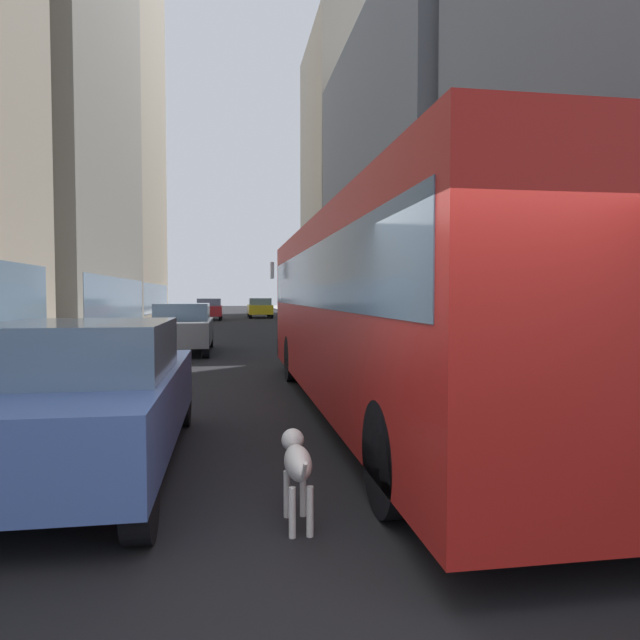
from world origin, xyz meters
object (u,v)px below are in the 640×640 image
object	(u,v)px
transit_bus	(387,302)
car_blue_hatchback	(88,395)
dalmatian_dog	(297,462)
car_black_suv	(326,320)
car_yellow_taxi	(260,308)
car_grey_wagon	(183,328)
car_red_coupe	(209,309)

from	to	relation	value
transit_bus	car_blue_hatchback	size ratio (longest dim) A/B	2.43
dalmatian_dog	car_black_suv	bearing A→B (deg)	79.62
car_black_suv	transit_bus	bearing A→B (deg)	-96.01
car_yellow_taxi	car_black_suv	xyz separation A→B (m)	(1.60, -23.15, -0.00)
car_blue_hatchback	car_grey_wagon	bearing A→B (deg)	90.00
transit_bus	car_yellow_taxi	bearing A→B (deg)	90.00
transit_bus	car_yellow_taxi	xyz separation A→B (m)	(0.00, 38.36, -0.95)
car_red_coupe	dalmatian_dog	xyz separation A→B (m)	(2.05, -39.05, -0.31)
car_blue_hatchback	dalmatian_dog	world-z (taller)	car_blue_hatchback
car_blue_hatchback	car_grey_wagon	distance (m)	12.69
transit_bus	car_red_coupe	xyz separation A→B (m)	(-4.00, 34.87, -0.96)
car_blue_hatchback	car_red_coupe	bearing A→B (deg)	90.00
car_yellow_taxi	transit_bus	bearing A→B (deg)	-90.00
car_blue_hatchback	car_grey_wagon	world-z (taller)	same
car_blue_hatchback	car_black_suv	size ratio (longest dim) A/B	1.06
car_blue_hatchback	car_yellow_taxi	size ratio (longest dim) A/B	1.04
car_red_coupe	car_blue_hatchback	bearing A→B (deg)	-90.00
car_yellow_taxi	car_black_suv	distance (m)	23.21
car_grey_wagon	car_blue_hatchback	bearing A→B (deg)	-90.00
car_blue_hatchback	car_yellow_taxi	bearing A→B (deg)	84.40
car_yellow_taxi	car_black_suv	size ratio (longest dim) A/B	1.02
car_yellow_taxi	dalmatian_dog	distance (m)	42.60
transit_bus	car_red_coupe	world-z (taller)	transit_bus
transit_bus	car_blue_hatchback	world-z (taller)	transit_bus
car_red_coupe	car_black_suv	bearing A→B (deg)	-74.10
car_blue_hatchback	car_black_suv	distance (m)	18.54
car_red_coupe	car_black_suv	xyz separation A→B (m)	(5.60, -19.66, 0.00)
car_blue_hatchback	transit_bus	bearing A→B (deg)	31.67
transit_bus	car_red_coupe	bearing A→B (deg)	96.54
car_red_coupe	car_blue_hatchback	world-z (taller)	same
car_red_coupe	car_black_suv	world-z (taller)	same
car_red_coupe	car_yellow_taxi	xyz separation A→B (m)	(4.00, 3.50, 0.00)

